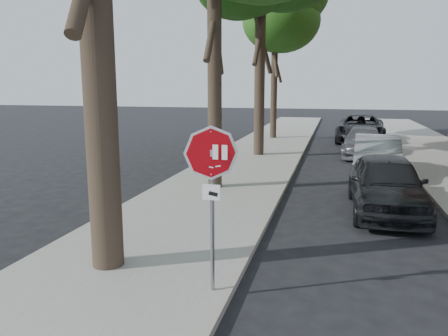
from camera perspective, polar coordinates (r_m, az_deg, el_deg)
The scene contains 10 objects.
ground at distance 7.10m, azimuth 4.21°, elevation -17.07°, with size 120.00×120.00×0.00m, color black.
sidewalk_left at distance 18.82m, azimuth 3.18°, elevation 0.73°, with size 4.00×55.00×0.12m, color gray.
curb_left at distance 18.54m, azimuth 9.41°, elevation 0.47°, with size 0.12×55.00×0.13m, color #9E9384.
curb_right at distance 18.70m, azimuth 22.96°, elevation -0.15°, with size 0.12×55.00×0.13m, color #9E9384.
stop_sign at distance 6.56m, azimuth -1.63°, elevation -1.23°, with size 0.76×0.34×2.61m.
tree_far at distance 27.84m, azimuth 6.71°, elevation 18.67°, with size 5.29×4.91×9.33m.
car_a at distance 12.25m, azimuth 20.44°, elevation -1.95°, with size 1.81×4.50×1.53m, color black.
car_b at distance 17.00m, azimuth 19.33°, elevation 1.44°, with size 1.59×4.57×1.51m, color #96989E.
car_c at distance 21.84m, azimuth 17.76°, elevation 3.25°, with size 1.88×4.63×1.34m, color #525157.
car_d at distance 27.39m, azimuth 17.41°, elevation 4.97°, with size 2.70×5.86×1.63m, color black.
Camera 1 is at (1.07, -6.19, 3.30)m, focal length 35.00 mm.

